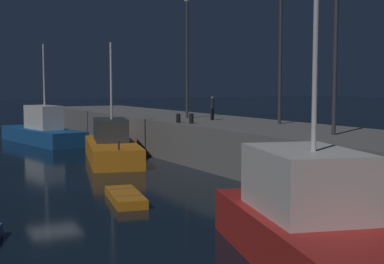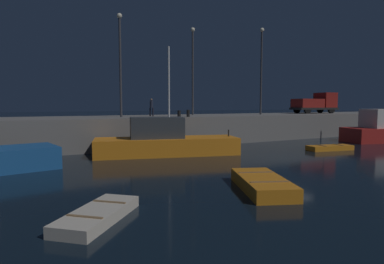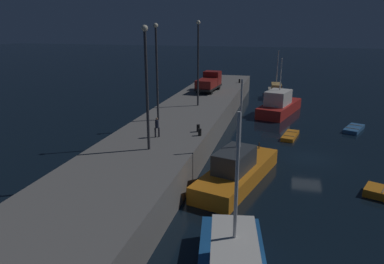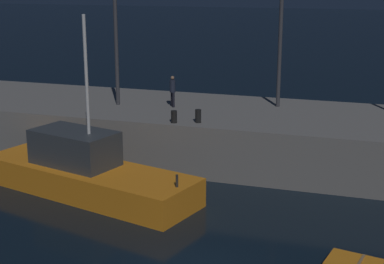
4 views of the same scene
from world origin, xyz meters
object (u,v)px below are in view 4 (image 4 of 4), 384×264
(fishing_boat_orange, at_px, (85,172))
(lamp_post_east, at_px, (281,6))
(bollard_east, at_px, (174,117))
(lamp_post_west, at_px, (115,7))
(dockworker, at_px, (173,89))
(bollard_west, at_px, (198,116))

(fishing_boat_orange, height_order, lamp_post_east, lamp_post_east)
(fishing_boat_orange, xyz_separation_m, bollard_east, (2.81, 3.47, 1.86))
(lamp_post_west, bearing_deg, bollard_east, -34.23)
(dockworker, relative_size, bollard_east, 2.82)
(fishing_boat_orange, bearing_deg, lamp_post_west, 102.02)
(bollard_east, bearing_deg, dockworker, 110.97)
(fishing_boat_orange, distance_m, bollard_east, 4.84)
(lamp_post_west, xyz_separation_m, bollard_west, (5.19, -2.44, -4.71))
(lamp_post_west, xyz_separation_m, lamp_post_east, (8.08, 2.15, 0.07))
(lamp_post_east, height_order, bollard_west, lamp_post_east)
(lamp_post_west, distance_m, lamp_post_east, 8.36)
(lamp_post_east, bearing_deg, bollard_west, -122.16)
(bollard_west, bearing_deg, lamp_post_west, 154.81)
(lamp_post_east, height_order, bollard_east, lamp_post_east)
(fishing_boat_orange, bearing_deg, lamp_post_east, 51.39)
(fishing_boat_orange, height_order, bollard_west, fishing_boat_orange)
(lamp_post_west, height_order, bollard_west, lamp_post_west)
(fishing_boat_orange, distance_m, lamp_post_west, 9.22)
(bollard_west, bearing_deg, bollard_east, -160.09)
(fishing_boat_orange, xyz_separation_m, lamp_post_east, (6.74, 8.44, 6.67))
(lamp_post_east, bearing_deg, bollard_east, -128.35)
(lamp_post_west, height_order, dockworker, lamp_post_west)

